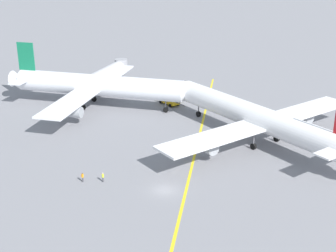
{
  "coord_description": "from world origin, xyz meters",
  "views": [
    {
      "loc": [
        4.86,
        -70.07,
        38.69
      ],
      "look_at": [
        -0.67,
        19.41,
        4.0
      ],
      "focal_mm": 50.91,
      "sensor_mm": 36.0,
      "label": 1
    }
  ],
  "objects_px": {
    "airliner_at_gate_left": "(98,86)",
    "ground_crew_wing_walker_right": "(83,177)",
    "airliner_being_pushed": "(257,118)",
    "jet_bridge": "(110,71)",
    "ground_crew_marshaller_foreground": "(103,177)",
    "pushback_tug": "(169,99)"
  },
  "relations": [
    {
      "from": "airliner_at_gate_left",
      "to": "ground_crew_wing_walker_right",
      "type": "xyz_separation_m",
      "value": [
        5.28,
        -40.2,
        -4.52
      ]
    },
    {
      "from": "airliner_being_pushed",
      "to": "jet_bridge",
      "type": "distance_m",
      "value": 54.99
    },
    {
      "from": "airliner_being_pushed",
      "to": "ground_crew_marshaller_foreground",
      "type": "height_order",
      "value": "airliner_being_pushed"
    },
    {
      "from": "airliner_at_gate_left",
      "to": "pushback_tug",
      "type": "relative_size",
      "value": 6.33
    },
    {
      "from": "ground_crew_marshaller_foreground",
      "to": "ground_crew_wing_walker_right",
      "type": "distance_m",
      "value": 3.5
    },
    {
      "from": "ground_crew_marshaller_foreground",
      "to": "ground_crew_wing_walker_right",
      "type": "height_order",
      "value": "ground_crew_marshaller_foreground"
    },
    {
      "from": "ground_crew_wing_walker_right",
      "to": "jet_bridge",
      "type": "bearing_deg",
      "value": 95.48
    },
    {
      "from": "airliner_at_gate_left",
      "to": "airliner_being_pushed",
      "type": "height_order",
      "value": "airliner_being_pushed"
    },
    {
      "from": "airliner_at_gate_left",
      "to": "ground_crew_marshaller_foreground",
      "type": "height_order",
      "value": "airliner_at_gate_left"
    },
    {
      "from": "ground_crew_wing_walker_right",
      "to": "airliner_being_pushed",
      "type": "bearing_deg",
      "value": 32.21
    },
    {
      "from": "airliner_at_gate_left",
      "to": "ground_crew_wing_walker_right",
      "type": "relative_size",
      "value": 27.36
    },
    {
      "from": "pushback_tug",
      "to": "airliner_at_gate_left",
      "type": "bearing_deg",
      "value": -170.44
    },
    {
      "from": "ground_crew_marshaller_foreground",
      "to": "jet_bridge",
      "type": "height_order",
      "value": "jet_bridge"
    },
    {
      "from": "pushback_tug",
      "to": "ground_crew_wing_walker_right",
      "type": "relative_size",
      "value": 4.32
    },
    {
      "from": "airliner_being_pushed",
      "to": "pushback_tug",
      "type": "relative_size",
      "value": 5.59
    },
    {
      "from": "pushback_tug",
      "to": "ground_crew_marshaller_foreground",
      "type": "bearing_deg",
      "value": -101.59
    },
    {
      "from": "ground_crew_wing_walker_right",
      "to": "jet_bridge",
      "type": "relative_size",
      "value": 0.09
    },
    {
      "from": "airliner_being_pushed",
      "to": "jet_bridge",
      "type": "bearing_deg",
      "value": 133.02
    },
    {
      "from": "ground_crew_wing_walker_right",
      "to": "pushback_tug",
      "type": "bearing_deg",
      "value": 74.1
    },
    {
      "from": "airliner_at_gate_left",
      "to": "ground_crew_marshaller_foreground",
      "type": "xyz_separation_m",
      "value": [
        8.77,
        -39.98,
        -4.52
      ]
    },
    {
      "from": "pushback_tug",
      "to": "jet_bridge",
      "type": "xyz_separation_m",
      "value": [
        -18.07,
        17.02,
        2.8
      ]
    },
    {
      "from": "airliner_at_gate_left",
      "to": "jet_bridge",
      "type": "relative_size",
      "value": 2.33
    }
  ]
}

